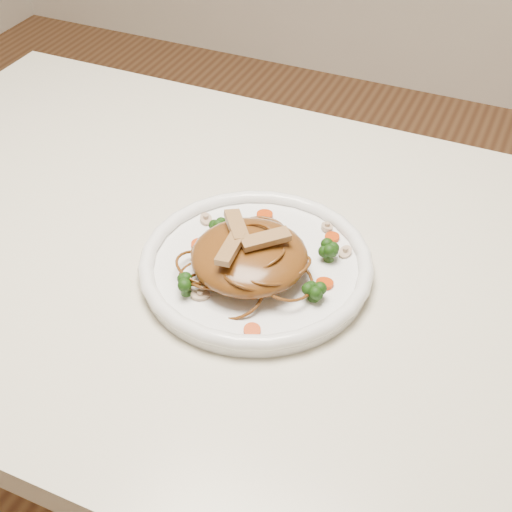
% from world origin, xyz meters
% --- Properties ---
extents(table, '(1.20, 0.80, 0.75)m').
position_xyz_m(table, '(0.00, 0.00, 0.65)').
color(table, beige).
rests_on(table, ground).
extents(plate, '(0.35, 0.35, 0.02)m').
position_xyz_m(plate, '(0.08, -0.03, 0.76)').
color(plate, white).
rests_on(plate, table).
extents(noodle_mound, '(0.16, 0.16, 0.05)m').
position_xyz_m(noodle_mound, '(0.08, -0.05, 0.79)').
color(noodle_mound, '#623312').
rests_on(noodle_mound, plate).
extents(chicken_a, '(0.06, 0.06, 0.01)m').
position_xyz_m(chicken_a, '(0.10, -0.04, 0.82)').
color(chicken_a, '#A97D4F').
rests_on(chicken_a, noodle_mound).
extents(chicken_b, '(0.05, 0.06, 0.01)m').
position_xyz_m(chicken_b, '(0.06, -0.03, 0.82)').
color(chicken_b, '#A97D4F').
rests_on(chicken_b, noodle_mound).
extents(chicken_c, '(0.02, 0.06, 0.01)m').
position_xyz_m(chicken_c, '(0.07, -0.08, 0.82)').
color(chicken_c, '#A97D4F').
rests_on(chicken_c, noodle_mound).
extents(broccoli_0, '(0.03, 0.03, 0.03)m').
position_xyz_m(broccoli_0, '(0.17, 0.02, 0.78)').
color(broccoli_0, '#16390B').
rests_on(broccoli_0, plate).
extents(broccoli_1, '(0.04, 0.04, 0.03)m').
position_xyz_m(broccoli_1, '(0.01, 0.01, 0.78)').
color(broccoli_1, '#16390B').
rests_on(broccoli_1, plate).
extents(broccoli_2, '(0.04, 0.04, 0.03)m').
position_xyz_m(broccoli_2, '(0.03, -0.11, 0.78)').
color(broccoli_2, '#16390B').
rests_on(broccoli_2, plate).
extents(broccoli_3, '(0.03, 0.03, 0.03)m').
position_xyz_m(broccoli_3, '(0.17, -0.06, 0.78)').
color(broccoli_3, '#16390B').
rests_on(broccoli_3, plate).
extents(carrot_0, '(0.03, 0.03, 0.00)m').
position_xyz_m(carrot_0, '(0.16, 0.06, 0.77)').
color(carrot_0, '#BD3206').
rests_on(carrot_0, plate).
extents(carrot_1, '(0.02, 0.02, 0.00)m').
position_xyz_m(carrot_1, '(0.00, -0.03, 0.77)').
color(carrot_1, '#BD3206').
rests_on(carrot_1, plate).
extents(carrot_2, '(0.03, 0.03, 0.00)m').
position_xyz_m(carrot_2, '(0.18, -0.03, 0.77)').
color(carrot_2, '#BD3206').
rests_on(carrot_2, plate).
extents(carrot_3, '(0.03, 0.03, 0.00)m').
position_xyz_m(carrot_3, '(0.05, 0.07, 0.77)').
color(carrot_3, '#BD3206').
rests_on(carrot_3, plate).
extents(carrot_4, '(0.03, 0.03, 0.00)m').
position_xyz_m(carrot_4, '(0.13, -0.14, 0.77)').
color(carrot_4, '#BD3206').
rests_on(carrot_4, plate).
extents(mushroom_0, '(0.03, 0.03, 0.01)m').
position_xyz_m(mushroom_0, '(0.05, -0.11, 0.77)').
color(mushroom_0, beige).
rests_on(mushroom_0, plate).
extents(mushroom_1, '(0.03, 0.03, 0.01)m').
position_xyz_m(mushroom_1, '(0.18, 0.04, 0.77)').
color(mushroom_1, beige).
rests_on(mushroom_1, plate).
extents(mushroom_2, '(0.03, 0.03, 0.01)m').
position_xyz_m(mushroom_2, '(-0.02, 0.03, 0.77)').
color(mushroom_2, beige).
rests_on(mushroom_2, plate).
extents(mushroom_3, '(0.03, 0.03, 0.01)m').
position_xyz_m(mushroom_3, '(0.14, 0.08, 0.77)').
color(mushroom_3, beige).
rests_on(mushroom_3, plate).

